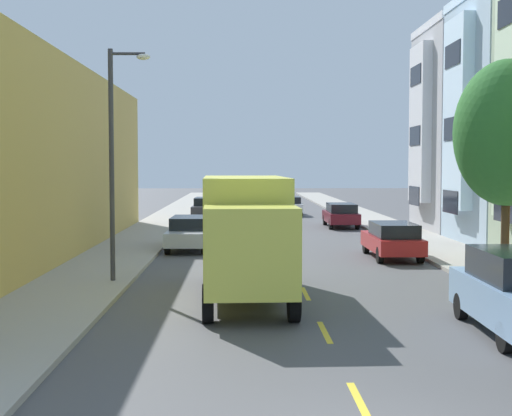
{
  "coord_description": "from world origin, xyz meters",
  "views": [
    {
      "loc": [
        -1.94,
        -9.49,
        3.88
      ],
      "look_at": [
        -1.34,
        19.27,
        2.16
      ],
      "focal_mm": 50.59,
      "sensor_mm": 36.0,
      "label": 1
    }
  ],
  "objects_px": {
    "street_tree_second": "(507,133)",
    "street_lamp": "(116,148)",
    "parked_wagon_burgundy": "(341,214)",
    "parked_wagon_charcoal": "(206,207)",
    "delivery_box_truck": "(246,230)",
    "parked_wagon_red": "(392,239)",
    "parked_wagon_champagne": "(214,200)",
    "parked_wagon_silver": "(189,232)",
    "moving_white_sedan": "(289,205)"
  },
  "relations": [
    {
      "from": "parked_wagon_burgundy",
      "to": "moving_white_sedan",
      "type": "distance_m",
      "value": 11.22
    },
    {
      "from": "parked_wagon_champagne",
      "to": "moving_white_sedan",
      "type": "height_order",
      "value": "parked_wagon_champagne"
    },
    {
      "from": "parked_wagon_burgundy",
      "to": "parked_wagon_red",
      "type": "height_order",
      "value": "same"
    },
    {
      "from": "street_tree_second",
      "to": "street_lamp",
      "type": "bearing_deg",
      "value": 176.32
    },
    {
      "from": "parked_wagon_charcoal",
      "to": "parked_wagon_silver",
      "type": "xyz_separation_m",
      "value": [
        0.18,
        -19.44,
        0.0
      ]
    },
    {
      "from": "street_tree_second",
      "to": "delivery_box_truck",
      "type": "distance_m",
      "value": 8.86
    },
    {
      "from": "street_tree_second",
      "to": "parked_wagon_burgundy",
      "type": "height_order",
      "value": "street_tree_second"
    },
    {
      "from": "street_lamp",
      "to": "delivery_box_truck",
      "type": "bearing_deg",
      "value": -30.26
    },
    {
      "from": "street_tree_second",
      "to": "street_lamp",
      "type": "distance_m",
      "value": 12.39
    },
    {
      "from": "delivery_box_truck",
      "to": "moving_white_sedan",
      "type": "height_order",
      "value": "delivery_box_truck"
    },
    {
      "from": "street_lamp",
      "to": "parked_wagon_burgundy",
      "type": "height_order",
      "value": "street_lamp"
    },
    {
      "from": "parked_wagon_red",
      "to": "parked_wagon_charcoal",
      "type": "distance_m",
      "value": 24.36
    },
    {
      "from": "parked_wagon_burgundy",
      "to": "parked_wagon_silver",
      "type": "relative_size",
      "value": 1.0
    },
    {
      "from": "parked_wagon_burgundy",
      "to": "parked_wagon_champagne",
      "type": "bearing_deg",
      "value": 114.8
    },
    {
      "from": "street_tree_second",
      "to": "parked_wagon_red",
      "type": "bearing_deg",
      "value": 106.07
    },
    {
      "from": "delivery_box_truck",
      "to": "street_tree_second",
      "type": "bearing_deg",
      "value": 11.21
    },
    {
      "from": "street_lamp",
      "to": "parked_wagon_silver",
      "type": "bearing_deg",
      "value": 80.3
    },
    {
      "from": "parked_wagon_red",
      "to": "parked_wagon_charcoal",
      "type": "xyz_separation_m",
      "value": [
        -8.84,
        22.7,
        0.0
      ]
    },
    {
      "from": "parked_wagon_champagne",
      "to": "parked_wagon_charcoal",
      "type": "height_order",
      "value": "same"
    },
    {
      "from": "parked_wagon_charcoal",
      "to": "parked_wagon_silver",
      "type": "distance_m",
      "value": 19.44
    },
    {
      "from": "delivery_box_truck",
      "to": "parked_wagon_red",
      "type": "distance_m",
      "value": 10.78
    },
    {
      "from": "delivery_box_truck",
      "to": "parked_wagon_silver",
      "type": "distance_m",
      "value": 12.34
    },
    {
      "from": "street_tree_second",
      "to": "delivery_box_truck",
      "type": "bearing_deg",
      "value": -168.79
    },
    {
      "from": "delivery_box_truck",
      "to": "parked_wagon_charcoal",
      "type": "xyz_separation_m",
      "value": [
        -2.69,
        31.47,
        -1.17
      ]
    },
    {
      "from": "street_tree_second",
      "to": "parked_wagon_charcoal",
      "type": "height_order",
      "value": "street_tree_second"
    },
    {
      "from": "parked_wagon_burgundy",
      "to": "parked_wagon_charcoal",
      "type": "relative_size",
      "value": 1.0
    },
    {
      "from": "street_tree_second",
      "to": "parked_wagon_champagne",
      "type": "bearing_deg",
      "value": 104.75
    },
    {
      "from": "moving_white_sedan",
      "to": "street_lamp",
      "type": "bearing_deg",
      "value": -103.55
    },
    {
      "from": "street_lamp",
      "to": "parked_wagon_burgundy",
      "type": "distance_m",
      "value": 23.87
    },
    {
      "from": "parked_wagon_burgundy",
      "to": "parked_wagon_champagne",
      "type": "relative_size",
      "value": 0.99
    },
    {
      "from": "street_tree_second",
      "to": "street_lamp",
      "type": "relative_size",
      "value": 0.95
    },
    {
      "from": "parked_wagon_champagne",
      "to": "delivery_box_truck",
      "type": "bearing_deg",
      "value": -86.64
    },
    {
      "from": "parked_wagon_red",
      "to": "moving_white_sedan",
      "type": "xyz_separation_m",
      "value": [
        -2.54,
        25.85,
        -0.05
      ]
    },
    {
      "from": "parked_wagon_champagne",
      "to": "parked_wagon_red",
      "type": "xyz_separation_m",
      "value": [
        8.63,
        -33.44,
        0.0
      ]
    },
    {
      "from": "street_lamp",
      "to": "parked_wagon_champagne",
      "type": "xyz_separation_m",
      "value": [
        1.67,
        39.79,
        -3.6
      ]
    },
    {
      "from": "street_lamp",
      "to": "parked_wagon_burgundy",
      "type": "bearing_deg",
      "value": 64.3
    },
    {
      "from": "parked_wagon_burgundy",
      "to": "parked_wagon_charcoal",
      "type": "bearing_deg",
      "value": 138.41
    },
    {
      "from": "parked_wagon_burgundy",
      "to": "street_tree_second",
      "type": "bearing_deg",
      "value": -84.49
    },
    {
      "from": "delivery_box_truck",
      "to": "parked_wagon_burgundy",
      "type": "bearing_deg",
      "value": 75.6
    },
    {
      "from": "delivery_box_truck",
      "to": "parked_wagon_silver",
      "type": "bearing_deg",
      "value": 101.78
    },
    {
      "from": "parked_wagon_charcoal",
      "to": "moving_white_sedan",
      "type": "bearing_deg",
      "value": 26.62
    },
    {
      "from": "parked_wagon_charcoal",
      "to": "moving_white_sedan",
      "type": "xyz_separation_m",
      "value": [
        6.3,
        3.16,
        -0.05
      ]
    },
    {
      "from": "parked_wagon_red",
      "to": "parked_wagon_charcoal",
      "type": "bearing_deg",
      "value": 111.28
    },
    {
      "from": "street_tree_second",
      "to": "street_lamp",
      "type": "height_order",
      "value": "street_lamp"
    },
    {
      "from": "parked_wagon_burgundy",
      "to": "parked_wagon_charcoal",
      "type": "height_order",
      "value": "same"
    },
    {
      "from": "parked_wagon_champagne",
      "to": "moving_white_sedan",
      "type": "relative_size",
      "value": 1.05
    },
    {
      "from": "delivery_box_truck",
      "to": "parked_wagon_red",
      "type": "xyz_separation_m",
      "value": [
        6.15,
        8.77,
        -1.17
      ]
    },
    {
      "from": "street_lamp",
      "to": "moving_white_sedan",
      "type": "relative_size",
      "value": 1.65
    },
    {
      "from": "parked_wagon_burgundy",
      "to": "parked_wagon_silver",
      "type": "height_order",
      "value": "same"
    },
    {
      "from": "parked_wagon_burgundy",
      "to": "parked_wagon_silver",
      "type": "xyz_separation_m",
      "value": [
        -8.59,
        -11.66,
        0.0
      ]
    }
  ]
}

